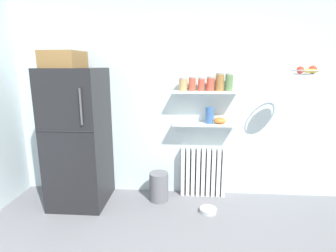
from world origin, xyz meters
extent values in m
cube|color=silver|center=(0.00, 2.05, 1.30)|extent=(7.04, 0.10, 2.60)
cube|color=black|center=(-1.26, 1.64, 0.87)|extent=(0.68, 0.72, 1.73)
cube|color=#262628|center=(-1.26, 1.28, 1.05)|extent=(0.66, 0.01, 0.01)
cylinder|color=#4C4C51|center=(-1.04, 1.26, 1.33)|extent=(0.02, 0.02, 0.40)
cube|color=olive|center=(-1.36, 1.64, 1.83)|extent=(0.41, 0.50, 0.20)
cube|color=white|center=(0.07, 1.92, 0.34)|extent=(0.05, 0.12, 0.68)
cube|color=white|center=(0.14, 1.92, 0.34)|extent=(0.05, 0.12, 0.68)
cube|color=white|center=(0.21, 1.92, 0.34)|extent=(0.05, 0.12, 0.68)
cube|color=white|center=(0.28, 1.92, 0.34)|extent=(0.05, 0.12, 0.68)
cube|color=white|center=(0.34, 1.92, 0.34)|extent=(0.05, 0.12, 0.68)
cube|color=white|center=(0.41, 1.92, 0.34)|extent=(0.05, 0.12, 0.68)
cube|color=white|center=(0.48, 1.92, 0.34)|extent=(0.05, 0.12, 0.68)
cube|color=white|center=(0.55, 1.92, 0.34)|extent=(0.05, 0.12, 0.68)
cube|color=white|center=(0.62, 1.92, 0.34)|extent=(0.05, 0.12, 0.68)
cube|color=white|center=(0.34, 1.89, 1.02)|extent=(0.83, 0.22, 0.02)
cube|color=white|center=(0.34, 1.89, 1.43)|extent=(0.83, 0.22, 0.02)
cylinder|color=tan|center=(0.06, 1.89, 1.52)|extent=(0.10, 0.10, 0.15)
cylinder|color=gray|center=(0.06, 1.89, 1.60)|extent=(0.10, 0.10, 0.02)
cylinder|color=#C64C38|center=(0.17, 1.89, 1.53)|extent=(0.09, 0.09, 0.16)
cylinder|color=gray|center=(0.17, 1.89, 1.62)|extent=(0.08, 0.08, 0.02)
cylinder|color=#C64C38|center=(0.29, 1.89, 1.52)|extent=(0.08, 0.08, 0.15)
cylinder|color=gray|center=(0.29, 1.89, 1.61)|extent=(0.08, 0.08, 0.02)
cylinder|color=#C64C38|center=(0.40, 1.89, 1.53)|extent=(0.10, 0.10, 0.16)
cylinder|color=gray|center=(0.40, 1.89, 1.62)|extent=(0.09, 0.09, 0.02)
cylinder|color=olive|center=(0.52, 1.89, 1.55)|extent=(0.10, 0.10, 0.21)
cylinder|color=gray|center=(0.52, 1.89, 1.66)|extent=(0.10, 0.10, 0.02)
cylinder|color=#5B7F4C|center=(0.63, 1.89, 1.55)|extent=(0.09, 0.09, 0.20)
cylinder|color=gray|center=(0.63, 1.89, 1.66)|extent=(0.09, 0.09, 0.02)
cylinder|color=#38609E|center=(0.40, 1.89, 1.14)|extent=(0.11, 0.11, 0.21)
ellipsoid|color=orange|center=(0.54, 1.89, 1.07)|extent=(0.17, 0.17, 0.08)
cylinder|color=slate|center=(-0.24, 1.73, 0.19)|extent=(0.25, 0.25, 0.38)
cylinder|color=#B7B7BC|center=(0.39, 1.46, 0.03)|extent=(0.21, 0.21, 0.05)
torus|color=#B2B2B7|center=(1.40, 1.55, 1.71)|extent=(0.30, 0.30, 0.01)
cylinder|color=#A8A8AD|center=(1.40, 1.55, 1.67)|extent=(0.25, 0.25, 0.01)
sphere|color=red|center=(1.47, 1.54, 1.72)|extent=(0.09, 0.09, 0.09)
sphere|color=red|center=(1.34, 1.54, 1.72)|extent=(0.08, 0.08, 0.08)
ellipsoid|color=yellow|center=(1.43, 1.52, 1.71)|extent=(0.17, 0.13, 0.05)
camera|label=1|loc=(0.11, -1.53, 1.77)|focal=28.58mm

